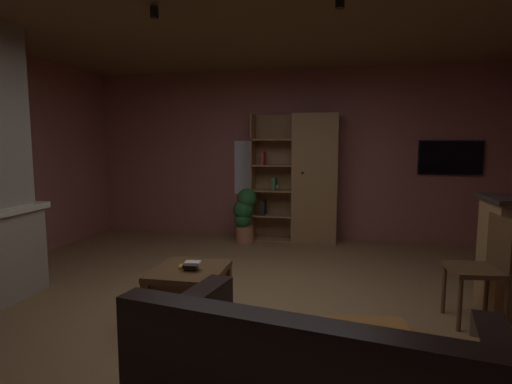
{
  "coord_description": "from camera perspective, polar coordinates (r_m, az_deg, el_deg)",
  "views": [
    {
      "loc": [
        0.77,
        -3.46,
        1.52
      ],
      "look_at": [
        0.0,
        0.4,
        1.05
      ],
      "focal_mm": 28.94,
      "sensor_mm": 36.0,
      "label": 1
    }
  ],
  "objects": [
    {
      "name": "potted_floor_plant",
      "position": [
        6.28,
        -1.61,
        -2.91
      ],
      "size": [
        0.36,
        0.32,
        0.83
      ],
      "color": "#B77051",
      "rests_on": "ground"
    },
    {
      "name": "coffee_table",
      "position": [
        3.61,
        -9.21,
        -11.8
      ],
      "size": [
        0.59,
        0.64,
        0.47
      ],
      "color": "brown",
      "rests_on": "ground"
    },
    {
      "name": "table_book_1",
      "position": [
        3.52,
        -8.95,
        -9.98
      ],
      "size": [
        0.12,
        0.11,
        0.03
      ],
      "primitive_type": "cube",
      "rotation": [
        0.0,
        0.0,
        0.01
      ],
      "color": "black",
      "rests_on": "coffee_table"
    },
    {
      "name": "dining_chair",
      "position": [
        3.99,
        29.19,
        -8.47
      ],
      "size": [
        0.46,
        0.46,
        0.92
      ],
      "color": "brown",
      "rests_on": "ground"
    },
    {
      "name": "track_light_spot_1",
      "position": [
        3.75,
        -13.88,
        22.96
      ],
      "size": [
        0.07,
        0.07,
        0.09
      ],
      "primitive_type": "cylinder",
      "color": "black"
    },
    {
      "name": "track_light_spot_2",
      "position": [
        3.48,
        11.54,
        24.33
      ],
      "size": [
        0.07,
        0.07,
        0.09
      ],
      "primitive_type": "cylinder",
      "color": "black"
    },
    {
      "name": "table_book_0",
      "position": [
        3.58,
        -9.58,
        -10.17
      ],
      "size": [
        0.13,
        0.11,
        0.03
      ],
      "primitive_type": "cube",
      "rotation": [
        0.0,
        0.0,
        0.18
      ],
      "color": "gold",
      "rests_on": "coffee_table"
    },
    {
      "name": "table_book_2",
      "position": [
        3.49,
        -8.75,
        -9.68
      ],
      "size": [
        0.14,
        0.11,
        0.02
      ],
      "primitive_type": "cube",
      "rotation": [
        0.0,
        0.0,
        0.12
      ],
      "color": "beige",
      "rests_on": "coffee_table"
    },
    {
      "name": "wall_mounted_tv",
      "position": [
        6.73,
        25.26,
        4.31
      ],
      "size": [
        0.9,
        0.06,
        0.5
      ],
      "color": "black"
    },
    {
      "name": "window_pane_back",
      "position": [
        6.7,
        -0.27,
        3.38
      ],
      "size": [
        0.65,
        0.01,
        0.87
      ],
      "primitive_type": "cube",
      "color": "white"
    },
    {
      "name": "ceiling",
      "position": [
        3.72,
        -1.33,
        24.55
      ],
      "size": [
        6.4,
        6.19,
        0.02
      ],
      "primitive_type": "cube",
      "color": "brown"
    },
    {
      "name": "bookshelf_cabinet",
      "position": [
        6.35,
        7.34,
        1.79
      ],
      "size": [
        1.31,
        0.41,
        1.96
      ],
      "color": "#997047",
      "rests_on": "ground"
    },
    {
      "name": "wall_back",
      "position": [
        6.64,
        4.63,
        5.1
      ],
      "size": [
        6.52,
        0.06,
        2.65
      ],
      "primitive_type": "cube",
      "color": "#9E5B56",
      "rests_on": "ground"
    },
    {
      "name": "floor",
      "position": [
        3.86,
        -1.21,
        -16.52
      ],
      "size": [
        6.4,
        6.19,
        0.02
      ],
      "primitive_type": "cube",
      "color": "olive",
      "rests_on": "ground"
    }
  ]
}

